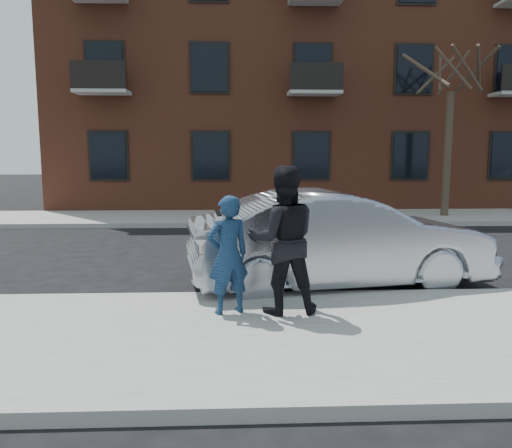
{
  "coord_description": "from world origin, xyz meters",
  "views": [
    {
      "loc": [
        -2.79,
        -5.97,
        2.29
      ],
      "look_at": [
        -2.52,
        0.4,
        1.39
      ],
      "focal_mm": 35.0,
      "sensor_mm": 36.0,
      "label": 1
    }
  ],
  "objects_px": {
    "man_peacoat": "(283,240)",
    "man_hoodie": "(228,255)",
    "street_tree": "(453,56)",
    "silver_sedan": "(338,240)"
  },
  "relations": [
    {
      "from": "man_peacoat",
      "to": "man_hoodie",
      "type": "bearing_deg",
      "value": -2.9
    },
    {
      "from": "street_tree",
      "to": "man_peacoat",
      "type": "distance_m",
      "value": 13.11
    },
    {
      "from": "man_hoodie",
      "to": "man_peacoat",
      "type": "distance_m",
      "value": 0.76
    },
    {
      "from": "street_tree",
      "to": "man_peacoat",
      "type": "height_order",
      "value": "street_tree"
    },
    {
      "from": "street_tree",
      "to": "man_peacoat",
      "type": "xyz_separation_m",
      "value": [
        -6.66,
        -10.41,
        -4.38
      ]
    },
    {
      "from": "street_tree",
      "to": "silver_sedan",
      "type": "xyz_separation_m",
      "value": [
        -5.55,
        -8.7,
        -4.69
      ]
    },
    {
      "from": "man_hoodie",
      "to": "street_tree",
      "type": "bearing_deg",
      "value": -148.06
    },
    {
      "from": "man_hoodie",
      "to": "silver_sedan",
      "type": "bearing_deg",
      "value": -159.58
    },
    {
      "from": "man_peacoat",
      "to": "street_tree",
      "type": "bearing_deg",
      "value": -126.62
    },
    {
      "from": "street_tree",
      "to": "man_hoodie",
      "type": "distance_m",
      "value": 13.58
    }
  ]
}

